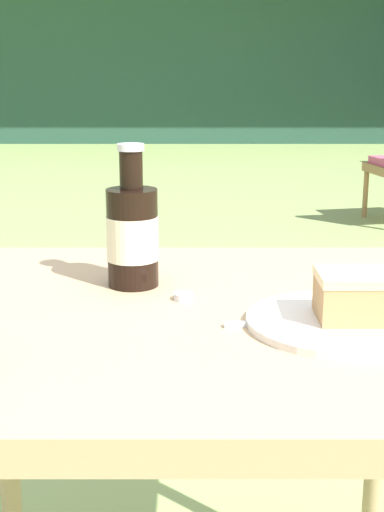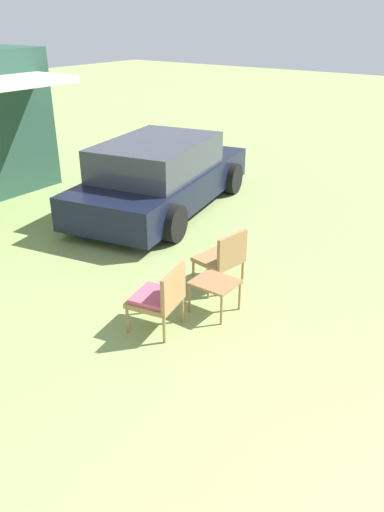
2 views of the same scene
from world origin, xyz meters
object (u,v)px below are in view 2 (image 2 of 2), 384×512
at_px(wicker_chair_cushioned, 160,296).
at_px(wicker_chair_plain, 223,256).
at_px(garden_side_table, 215,285).
at_px(parked_car, 161,176).

relative_size(wicker_chair_cushioned, wicker_chair_plain, 1.00).
bearing_deg(wicker_chair_cushioned, garden_side_table, 145.45).
height_order(parked_car, wicker_chair_cushioned, parked_car).
height_order(parked_car, garden_side_table, parked_car).
xyz_separation_m(parked_car, wicker_chair_cushioned, (-3.13, -2.53, -0.20)).
height_order(wicker_chair_plain, garden_side_table, wicker_chair_plain).
distance_m(parked_car, wicker_chair_cushioned, 4.03).
bearing_deg(parked_car, wicker_chair_plain, -137.11).
height_order(parked_car, wicker_chair_plain, parked_car).
bearing_deg(parked_car, garden_side_table, -142.17).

